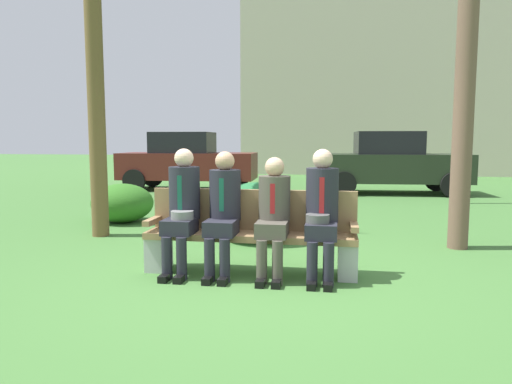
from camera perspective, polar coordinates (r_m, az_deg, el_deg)
name	(u,v)px	position (r m, az deg, el deg)	size (l,w,h in m)	color
ground_plane	(265,279)	(5.01, 1.04, -10.49)	(80.00, 80.00, 0.00)	#417134
park_bench	(251,233)	(5.18, -0.61, -4.98)	(2.29, 0.44, 0.90)	#99754C
seated_man_leftmost	(182,204)	(5.18, -8.92, -1.51)	(0.34, 0.72, 1.36)	#23232D
seated_man_centerleft	(223,206)	(5.06, -3.98, -1.75)	(0.34, 0.72, 1.33)	#23232D
seated_man_centerright	(273,210)	(4.96, 2.12, -2.25)	(0.34, 0.72, 1.27)	#4C473D
seated_man_rightmost	(322,208)	(4.92, 7.95, -1.90)	(0.34, 0.72, 1.36)	#23232D
shrub_near_bench	(258,211)	(6.88, 0.22, -2.30)	(1.34, 1.23, 0.84)	#236735
shrub_mid_lawn	(122,203)	(8.65, -15.88, -1.29)	(1.10, 1.00, 0.68)	#316E21
parked_car_near	(187,161)	(13.93, -8.32, 3.71)	(3.96, 1.84, 1.68)	#591E19
parked_car_far	(392,163)	(13.30, 16.11, 3.41)	(3.98, 1.89, 1.68)	#232D1E
street_lamp	(460,109)	(11.69, 23.52, 9.16)	(0.24, 0.24, 3.47)	black
building_backdrop	(401,52)	(24.52, 17.14, 15.94)	(14.80, 8.46, 11.30)	#BDB09C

